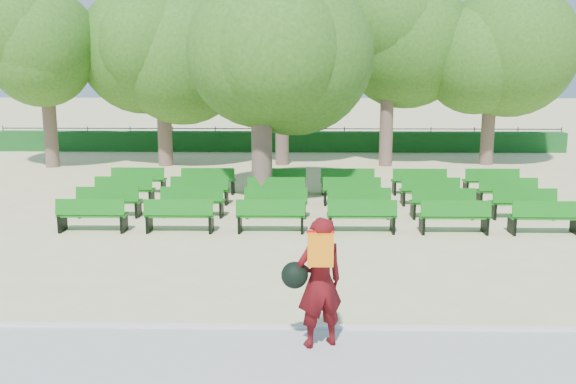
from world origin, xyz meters
name	(u,v)px	position (x,y,z in m)	size (l,w,h in m)	color
ground	(260,227)	(0.00, 0.00, 0.00)	(120.00, 120.00, 0.00)	#CFC289
paving	(226,364)	(0.00, -7.40, 0.03)	(30.00, 2.20, 0.06)	#A9A8A4
curb	(234,328)	(0.00, -6.25, 0.05)	(30.00, 0.12, 0.10)	silver
hedge	(280,141)	(0.00, 14.00, 0.45)	(26.00, 0.70, 0.90)	#14501B
fence	(280,150)	(0.00, 14.40, 0.00)	(26.00, 0.10, 1.02)	black
tree_line	(276,165)	(0.00, 10.00, 0.00)	(21.80, 6.80, 7.04)	#32651B
bench_array	(315,207)	(1.39, 1.89, 0.09)	(1.66, 0.55, 1.04)	#126A13
tree_among	(261,42)	(-0.12, 2.71, 4.55)	(4.92, 4.92, 6.80)	brown
person	(318,281)	(1.24, -6.86, 1.03)	(0.94, 0.67, 1.87)	#4F0B0E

